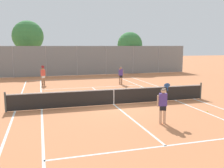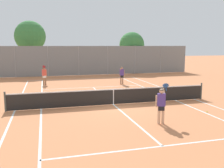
% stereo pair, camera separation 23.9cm
% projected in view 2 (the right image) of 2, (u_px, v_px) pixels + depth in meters
% --- Properties ---
extents(ground_plane, '(120.00, 120.00, 0.00)m').
position_uv_depth(ground_plane, '(113.00, 105.00, 14.80)').
color(ground_plane, '#CC7A4C').
extents(court_line_markings, '(11.10, 23.90, 0.01)m').
position_uv_depth(court_line_markings, '(113.00, 105.00, 14.80)').
color(court_line_markings, silver).
rests_on(court_line_markings, ground).
extents(tennis_net, '(12.00, 0.10, 1.07)m').
position_uv_depth(tennis_net, '(113.00, 96.00, 14.72)').
color(tennis_net, '#474C47').
rests_on(tennis_net, ground).
extents(player_near_side, '(0.82, 0.70, 1.77)m').
position_uv_depth(player_near_side, '(161.00, 104.00, 11.06)').
color(player_near_side, '#D8A884').
rests_on(player_near_side, ground).
extents(player_far_left, '(0.43, 0.90, 1.77)m').
position_uv_depth(player_far_left, '(44.00, 74.00, 22.08)').
color(player_far_left, '#936B4C').
rests_on(player_far_left, ground).
extents(player_far_right, '(0.43, 0.49, 1.60)m').
position_uv_depth(player_far_right, '(122.00, 74.00, 22.30)').
color(player_far_right, tan).
rests_on(player_far_right, ground).
extents(loose_tennis_ball_1, '(0.07, 0.07, 0.07)m').
position_uv_depth(loose_tennis_ball_1, '(207.00, 112.00, 13.08)').
color(loose_tennis_ball_1, '#D1DB33').
rests_on(loose_tennis_ball_1, ground).
extents(back_fence, '(27.77, 0.08, 3.42)m').
position_uv_depth(back_fence, '(79.00, 61.00, 28.87)').
color(back_fence, gray).
rests_on(back_fence, ground).
extents(tree_behind_left, '(3.75, 3.75, 6.45)m').
position_uv_depth(tree_behind_left, '(30.00, 37.00, 30.54)').
color(tree_behind_left, brown).
rests_on(tree_behind_left, ground).
extents(tree_behind_right, '(3.23, 3.23, 5.18)m').
position_uv_depth(tree_behind_right, '(132.00, 45.00, 32.37)').
color(tree_behind_right, brown).
rests_on(tree_behind_right, ground).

